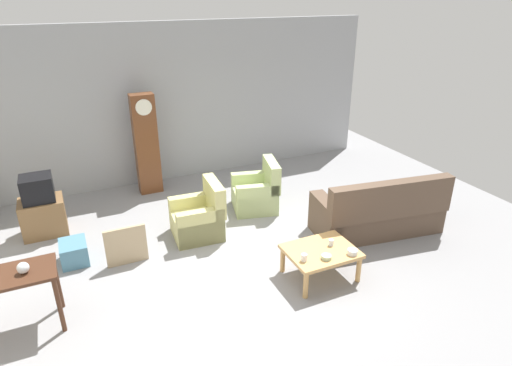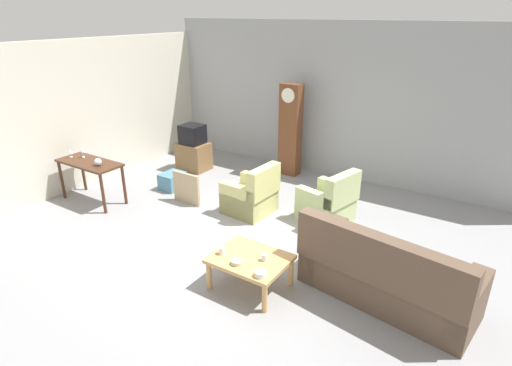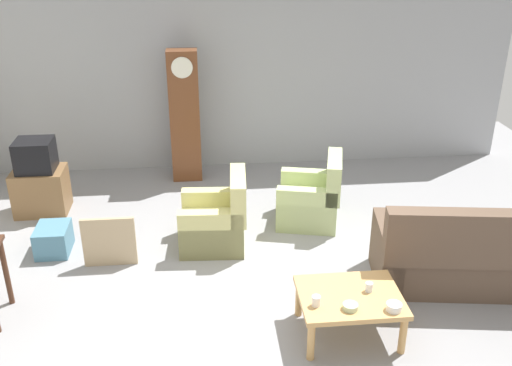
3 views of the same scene
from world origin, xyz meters
name	(u,v)px [view 1 (image 1 of 3)]	position (x,y,z in m)	size (l,w,h in m)	color
ground_plane	(255,256)	(0.00, 0.00, 0.00)	(10.40, 10.40, 0.00)	gray
garage_door_wall	(183,102)	(0.00, 3.60, 1.60)	(8.40, 0.16, 3.20)	#9EA0A5
couch_floral	(379,213)	(2.17, -0.18, 0.35)	(2.21, 1.17, 1.04)	brown
armchair_olive_near	(199,218)	(-0.56, 0.97, 0.31)	(0.84, 0.81, 0.92)	#CCC67A
armchair_olive_far	(257,193)	(0.70, 1.45, 0.31)	(0.95, 0.93, 0.92)	#B8C986
coffee_table_wood	(321,254)	(0.62, -0.84, 0.38)	(0.96, 0.76, 0.44)	tan
grandfather_clock	(146,144)	(-0.93, 3.04, 0.99)	(0.44, 0.30, 1.98)	brown
tv_stand_cabinet	(44,217)	(-2.89, 2.10, 0.31)	(0.68, 0.52, 0.61)	brown
tv_crt	(37,188)	(-2.89, 2.10, 0.82)	(0.48, 0.44, 0.42)	black
framed_picture_leaning	(126,246)	(-1.80, 0.64, 0.30)	(0.60, 0.05, 0.60)	tan
storage_box_blue	(74,252)	(-2.51, 1.00, 0.16)	(0.38, 0.47, 0.33)	teal
glass_dome_cloche	(23,268)	(-3.03, -0.28, 0.86)	(0.13, 0.13, 0.13)	silver
cup_white_porcelain	(304,257)	(0.27, -0.97, 0.49)	(0.08, 0.08, 0.10)	white
cup_blue_rimmed	(331,243)	(0.81, -0.80, 0.49)	(0.07, 0.07, 0.09)	silver
bowl_white_stacked	(353,252)	(0.95, -1.11, 0.48)	(0.14, 0.14, 0.07)	white
bowl_shallow_green	(326,257)	(0.57, -1.05, 0.47)	(0.14, 0.14, 0.05)	#B2C69E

